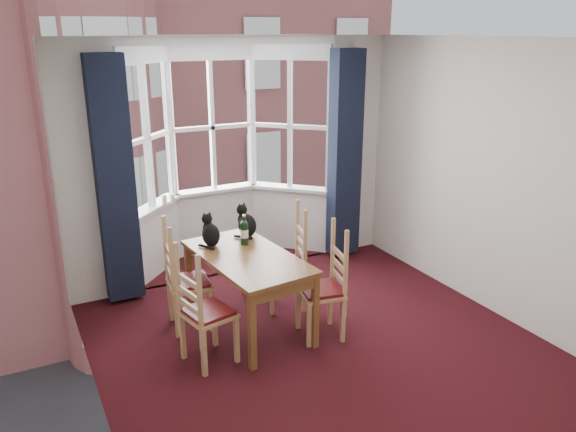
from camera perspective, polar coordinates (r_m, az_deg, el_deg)
floor at (r=5.32m, az=4.55°, el=-14.18°), size 4.50×4.50×0.00m
ceiling at (r=4.48m, az=5.49°, el=17.55°), size 4.50×4.50×0.00m
wall_left at (r=4.07m, az=-19.65°, el=-3.76°), size 0.00×4.50×4.50m
wall_right at (r=5.99m, az=21.42°, el=3.02°), size 0.00×4.50×4.50m
wall_near at (r=3.21m, az=27.23°, el=-10.93°), size 4.00×0.00×4.00m
wall_back_pier_left at (r=6.25m, az=-19.58°, el=3.83°), size 0.70×0.12×2.80m
wall_back_pier_right at (r=7.42m, az=6.56°, el=6.95°), size 0.70×0.12×2.80m
bay_window at (r=7.12m, az=-6.95°, el=6.45°), size 2.76×0.94×2.80m
curtain_left at (r=6.12m, az=-17.16°, el=3.30°), size 0.38×0.22×2.60m
curtain_right at (r=7.16m, az=5.80°, el=6.15°), size 0.38×0.22×2.60m
dining_table at (r=5.51m, az=-4.16°, el=-4.91°), size 0.92×1.51×0.78m
chair_left_near at (r=5.05m, az=-9.00°, el=-10.09°), size 0.48×0.50×0.92m
chair_left_far at (r=5.67m, az=-10.93°, el=-6.85°), size 0.45×0.47×0.92m
chair_right_near at (r=5.47m, az=4.24°, el=-7.53°), size 0.48×0.49×0.92m
chair_right_far at (r=6.02m, az=0.50°, el=-4.97°), size 0.50×0.51×0.92m
cat_left at (r=5.72m, az=-7.89°, el=-1.70°), size 0.19×0.26×0.34m
cat_right at (r=5.94m, az=-4.24°, el=-0.74°), size 0.24×0.29×0.36m
wine_bottle at (r=5.70m, az=-4.46°, el=-1.58°), size 0.08×0.08×0.32m
candle_tall at (r=6.86m, az=-12.46°, el=1.64°), size 0.06×0.06×0.12m
candle_short at (r=6.92m, az=-11.67°, el=1.76°), size 0.06×0.06×0.10m
street at (r=37.18m, az=-22.84°, el=3.21°), size 80.00×80.00×0.00m
tenement_building at (r=18.00m, az=-20.13°, el=13.35°), size 18.40×7.80×15.20m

